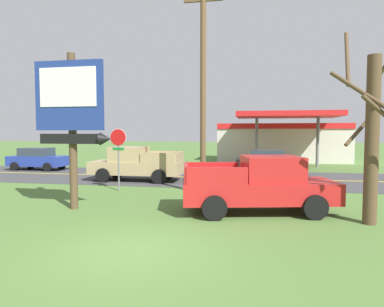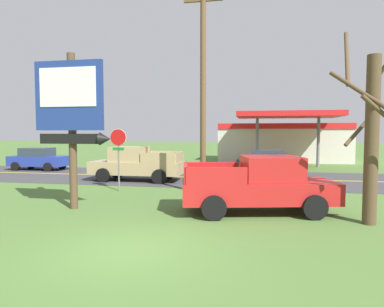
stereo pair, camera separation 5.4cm
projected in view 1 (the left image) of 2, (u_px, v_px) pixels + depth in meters
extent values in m
plane|color=#4C7033|center=(130.00, 250.00, 7.99)|extent=(180.00, 180.00, 0.00)
cube|color=#3D3D3F|center=(207.00, 178.00, 20.74)|extent=(140.00, 8.00, 0.02)
cube|color=gold|center=(207.00, 177.00, 20.74)|extent=(126.00, 0.20, 0.01)
cylinder|color=brown|center=(73.00, 132.00, 12.20)|extent=(0.28, 0.28, 5.60)
cube|color=navy|center=(69.00, 96.00, 11.95)|extent=(2.55, 0.16, 2.44)
cube|color=white|center=(68.00, 87.00, 11.84)|extent=(2.14, 0.03, 1.37)
cube|color=black|center=(70.00, 139.00, 12.04)|extent=(2.30, 0.12, 0.36)
cone|color=black|center=(106.00, 139.00, 11.79)|extent=(0.40, 0.44, 0.44)
cylinder|color=slate|center=(119.00, 168.00, 16.05)|extent=(0.08, 0.08, 2.20)
cylinder|color=red|center=(118.00, 137.00, 15.93)|extent=(0.76, 0.03, 0.76)
cylinder|color=white|center=(118.00, 137.00, 15.95)|extent=(0.80, 0.01, 0.80)
cube|color=#19722D|center=(118.00, 149.00, 15.97)|extent=(0.56, 0.03, 0.14)
cylinder|color=brown|center=(203.00, 84.00, 15.03)|extent=(0.26, 0.26, 9.86)
cube|color=brown|center=(203.00, 0.00, 14.80)|extent=(1.72, 0.12, 0.12)
cylinder|color=brown|center=(372.00, 141.00, 10.15)|extent=(0.40, 0.40, 5.07)
cylinder|color=brown|center=(378.00, 76.00, 10.31)|extent=(0.80, 0.60, 1.27)
cylinder|color=brown|center=(359.00, 131.00, 10.60)|extent=(0.99, 0.67, 0.99)
cylinder|color=brown|center=(347.00, 58.00, 10.25)|extent=(0.39, 1.57, 1.92)
cylinder|color=brown|center=(365.00, 94.00, 9.36)|extent=(1.75, 1.07, 1.49)
cube|color=beige|center=(281.00, 142.00, 33.40)|extent=(12.00, 6.00, 3.60)
cube|color=red|center=(284.00, 126.00, 30.31)|extent=(12.00, 0.12, 0.50)
cube|color=red|center=(287.00, 115.00, 27.36)|extent=(8.00, 5.00, 0.40)
cylinder|color=slate|center=(257.00, 141.00, 27.93)|extent=(0.24, 0.24, 4.20)
cylinder|color=slate|center=(318.00, 141.00, 27.05)|extent=(0.24, 0.24, 4.20)
cube|color=red|center=(258.00, 191.00, 11.72)|extent=(5.50, 3.02, 0.72)
cube|color=red|center=(271.00, 168.00, 11.68)|extent=(2.24, 2.16, 0.84)
cube|color=#28333D|center=(297.00, 168.00, 11.71)|extent=(0.45, 1.64, 0.71)
cube|color=red|center=(212.00, 170.00, 12.55)|extent=(1.93, 0.53, 0.56)
cube|color=red|center=(217.00, 176.00, 10.71)|extent=(1.93, 0.53, 0.56)
cube|color=red|center=(186.00, 173.00, 11.60)|extent=(0.52, 1.86, 0.56)
cylinder|color=black|center=(295.00, 196.00, 12.76)|extent=(0.84, 0.44, 0.80)
cylinder|color=black|center=(315.00, 207.00, 10.81)|extent=(0.84, 0.44, 0.80)
cylinder|color=black|center=(209.00, 196.00, 12.67)|extent=(0.84, 0.44, 0.80)
cylinder|color=black|center=(214.00, 208.00, 10.71)|extent=(0.84, 0.44, 0.80)
cube|color=tan|center=(137.00, 168.00, 19.43)|extent=(5.20, 1.96, 0.72)
cube|color=tan|center=(129.00, 154.00, 19.46)|extent=(1.90, 1.80, 0.84)
cube|color=#28333D|center=(114.00, 154.00, 19.62)|extent=(0.10, 1.66, 0.71)
cube|color=tan|center=(158.00, 158.00, 18.21)|extent=(1.95, 0.12, 0.56)
cube|color=tan|center=(166.00, 156.00, 20.01)|extent=(1.95, 0.12, 0.56)
cube|color=tan|center=(179.00, 157.00, 18.93)|extent=(0.12, 1.88, 0.56)
cylinder|color=black|center=(103.00, 175.00, 18.78)|extent=(0.80, 0.28, 0.80)
cylinder|color=black|center=(117.00, 171.00, 20.71)|extent=(0.80, 0.28, 0.80)
cylinder|color=black|center=(159.00, 177.00, 18.19)|extent=(0.80, 0.28, 0.80)
cylinder|color=black|center=(168.00, 172.00, 20.12)|extent=(0.80, 0.28, 0.80)
cube|color=black|center=(269.00, 165.00, 21.97)|extent=(4.20, 1.76, 0.72)
cube|color=#2D3842|center=(267.00, 155.00, 21.95)|extent=(2.10, 1.56, 0.60)
cylinder|color=black|center=(289.00, 169.00, 22.61)|extent=(0.64, 0.24, 0.64)
cylinder|color=black|center=(292.00, 172.00, 20.89)|extent=(0.64, 0.24, 0.64)
cylinder|color=black|center=(249.00, 168.00, 23.09)|extent=(0.64, 0.24, 0.64)
cylinder|color=black|center=(249.00, 171.00, 21.36)|extent=(0.64, 0.24, 0.64)
cube|color=#233893|center=(39.00, 161.00, 25.01)|extent=(4.20, 1.76, 0.72)
cube|color=#2D3842|center=(36.00, 152.00, 25.00)|extent=(2.10, 1.56, 0.60)
cylinder|color=black|center=(61.00, 165.00, 25.66)|extent=(0.64, 0.24, 0.64)
cylinder|color=black|center=(47.00, 167.00, 23.94)|extent=(0.64, 0.24, 0.64)
cylinder|color=black|center=(31.00, 164.00, 26.14)|extent=(0.64, 0.24, 0.64)
cylinder|color=black|center=(15.00, 166.00, 24.41)|extent=(0.64, 0.24, 0.64)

